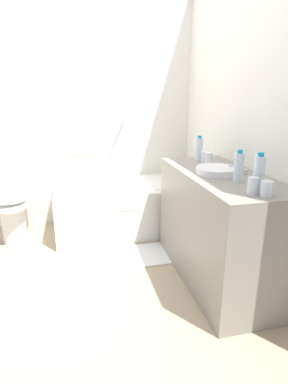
{
  "coord_description": "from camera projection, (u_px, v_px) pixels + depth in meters",
  "views": [
    {
      "loc": [
        0.07,
        -2.34,
        1.44
      ],
      "look_at": [
        0.65,
        0.12,
        0.64
      ],
      "focal_mm": 29.28,
      "sensor_mm": 36.0,
      "label": 1
    }
  ],
  "objects": [
    {
      "name": "bathtub",
      "position": [
        125.0,
        205.0,
        3.4
      ],
      "size": [
        1.47,
        0.77,
        1.17
      ],
      "color": "white",
      "rests_on": "ground_plane"
    },
    {
      "name": "water_bottle_0",
      "position": [
        199.0,
        149.0,
        2.76
      ],
      "size": [
        0.06,
        0.06,
        0.22
      ],
      "color": "silver",
      "rests_on": "vanity_counter"
    },
    {
      "name": "drinking_glass_1",
      "position": [
        205.0,
        157.0,
        2.69
      ],
      "size": [
        0.07,
        0.07,
        0.1
      ],
      "primitive_type": "cylinder",
      "color": "white",
      "rests_on": "vanity_counter"
    },
    {
      "name": "ground_plane",
      "position": [
        71.0,
        276.0,
        2.59
      ],
      "size": [
        3.87,
        3.87,
        0.0
      ],
      "primitive_type": "plane",
      "color": "tan"
    },
    {
      "name": "toilet",
      "position": [
        12.0,
        203.0,
        3.13
      ],
      "size": [
        0.4,
        0.51,
        0.77
      ],
      "rotation": [
        0.0,
        0.0,
        -1.53
      ],
      "color": "white",
      "rests_on": "ground_plane"
    },
    {
      "name": "wall_right_mirror",
      "position": [
        248.0,
        113.0,
        2.53
      ],
      "size": [
        0.1,
        2.81,
        2.58
      ],
      "primitive_type": "cube",
      "color": "white",
      "rests_on": "ground_plane"
    },
    {
      "name": "wall_back_tiled",
      "position": [
        62.0,
        108.0,
        3.37
      ],
      "size": [
        3.27,
        0.1,
        2.58
      ],
      "primitive_type": "cube",
      "color": "white",
      "rests_on": "ground_plane"
    },
    {
      "name": "water_bottle_2",
      "position": [
        239.0,
        167.0,
        2.08
      ],
      "size": [
        0.06,
        0.06,
        0.22
      ],
      "color": "silver",
      "rests_on": "vanity_counter"
    },
    {
      "name": "drinking_glass_2",
      "position": [
        266.0,
        189.0,
        1.79
      ],
      "size": [
        0.07,
        0.07,
        0.09
      ],
      "primitive_type": "cylinder",
      "color": "white",
      "rests_on": "vanity_counter"
    },
    {
      "name": "soap_dish",
      "position": [
        203.0,
        166.0,
        2.52
      ],
      "size": [
        0.09,
        0.06,
        0.02
      ],
      "primitive_type": "cube",
      "color": "white",
      "rests_on": "vanity_counter"
    },
    {
      "name": "water_bottle_1",
      "position": [
        259.0,
        173.0,
        1.88
      ],
      "size": [
        0.07,
        0.07,
        0.24
      ],
      "color": "silver",
      "rests_on": "vanity_counter"
    },
    {
      "name": "drinking_glass_0",
      "position": [
        209.0,
        159.0,
        2.58
      ],
      "size": [
        0.07,
        0.07,
        0.1
      ],
      "primitive_type": "cylinder",
      "color": "white",
      "rests_on": "vanity_counter"
    },
    {
      "name": "vanity_counter",
      "position": [
        218.0,
        227.0,
        2.46
      ],
      "size": [
        0.56,
        1.31,
        0.87
      ],
      "primitive_type": "cube",
      "color": "gray",
      "rests_on": "ground_plane"
    },
    {
      "name": "drinking_glass_3",
      "position": [
        253.0,
        186.0,
        1.83
      ],
      "size": [
        0.06,
        0.06,
        0.1
      ],
      "primitive_type": "cylinder",
      "color": "white",
      "rests_on": "vanity_counter"
    },
    {
      "name": "sink_basin",
      "position": [
        217.0,
        170.0,
        2.31
      ],
      "size": [
        0.31,
        0.31,
        0.05
      ],
      "primitive_type": "cylinder",
      "color": "white",
      "rests_on": "vanity_counter"
    },
    {
      "name": "sink_faucet",
      "position": [
        240.0,
        169.0,
        2.35
      ],
      "size": [
        0.12,
        0.15,
        0.06
      ],
      "color": "silver",
      "rests_on": "vanity_counter"
    },
    {
      "name": "bath_mat",
      "position": [
        137.0,
        256.0,
        2.89
      ],
      "size": [
        0.7,
        0.42,
        0.01
      ],
      "primitive_type": "cube",
      "color": "white",
      "rests_on": "ground_plane"
    }
  ]
}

